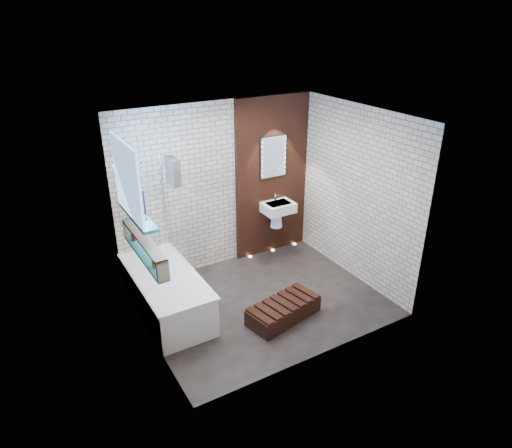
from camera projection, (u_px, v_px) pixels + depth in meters
ground at (261, 301)px, 6.54m from camera, size 3.20×3.20×0.00m
room_shell at (262, 218)px, 5.99m from camera, size 3.24×3.20×2.60m
walnut_panel at (272, 177)px, 7.42m from camera, size 1.30×0.06×2.60m
clerestory_window at (129, 188)px, 5.29m from camera, size 0.18×1.00×0.94m
display_niche at (144, 248)px, 5.45m from camera, size 0.14×1.30×0.26m
bathtub at (166, 293)px, 6.21m from camera, size 0.79×1.74×0.70m
bath_screen at (174, 209)px, 6.30m from camera, size 0.01×0.78×1.40m
towel at (173, 171)px, 5.98m from camera, size 0.11×0.28×0.36m
shower_head at (136, 162)px, 5.84m from camera, size 0.18×0.18×0.02m
washbasin at (278, 211)px, 7.48m from camera, size 0.50×0.36×0.58m
led_mirror at (273, 157)px, 7.24m from camera, size 0.50×0.02×0.70m
walnut_step at (283, 311)px, 6.15m from camera, size 1.07×0.63×0.22m
niche_bottles at (140, 244)px, 5.61m from camera, size 0.06×0.84×0.15m
sill_vases at (138, 207)px, 5.39m from camera, size 0.19×0.36×0.35m
floor_uplights at (273, 250)px, 7.91m from camera, size 0.96×0.06×0.01m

